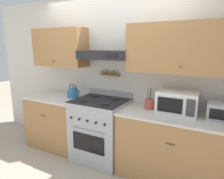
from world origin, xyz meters
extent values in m
plane|color=#B2A38E|center=(0.00, 0.00, 0.00)|extent=(16.00, 16.00, 0.00)
cube|color=silver|center=(0.00, 0.70, 1.27)|extent=(5.20, 0.08, 2.55)
cube|color=#AD7A47|center=(-0.89, 0.49, 1.73)|extent=(0.98, 0.33, 0.63)
sphere|color=brown|center=(-0.89, 0.32, 1.51)|extent=(0.02, 0.02, 0.02)
cube|color=#AD7A47|center=(1.13, 0.49, 1.73)|extent=(1.45, 0.33, 0.63)
sphere|color=brown|center=(1.13, 0.32, 1.51)|extent=(0.02, 0.02, 0.02)
cube|color=#232326|center=(0.00, 0.47, 1.62)|extent=(0.81, 0.37, 0.13)
cube|color=black|center=(0.23, 0.28, 1.62)|extent=(0.19, 0.01, 0.06)
cube|color=#AD7A47|center=(0.00, 0.62, 1.30)|extent=(0.34, 0.07, 0.02)
cylinder|color=olive|center=(-0.14, 0.62, 1.34)|extent=(0.03, 0.03, 0.06)
cylinder|color=olive|center=(-0.07, 0.62, 1.34)|extent=(0.03, 0.03, 0.06)
cylinder|color=olive|center=(0.00, 0.62, 1.34)|extent=(0.03, 0.03, 0.06)
cylinder|color=olive|center=(0.07, 0.62, 1.34)|extent=(0.03, 0.03, 0.06)
cylinder|color=olive|center=(0.14, 0.62, 1.34)|extent=(0.03, 0.03, 0.06)
cube|color=#AD7A47|center=(-0.89, 0.34, 0.43)|extent=(0.98, 0.64, 0.87)
cube|color=silver|center=(-0.89, 0.34, 0.89)|extent=(1.00, 0.66, 0.03)
cylinder|color=brown|center=(-0.89, 0.01, 0.65)|extent=(0.10, 0.01, 0.01)
cube|color=#AD7A47|center=(1.13, 0.34, 0.43)|extent=(1.45, 0.64, 0.87)
cube|color=silver|center=(1.13, 0.34, 0.89)|extent=(1.47, 0.66, 0.03)
cylinder|color=brown|center=(1.13, 0.01, 0.65)|extent=(0.10, 0.01, 0.01)
cube|color=#ADAFB5|center=(0.00, 0.32, 0.47)|extent=(0.78, 0.66, 0.95)
cube|color=black|center=(0.00, -0.02, 0.40)|extent=(0.53, 0.01, 0.26)
cylinder|color=#ADAFB5|center=(0.00, -0.04, 0.59)|extent=(0.55, 0.02, 0.02)
cube|color=black|center=(0.00, 0.32, 0.95)|extent=(0.78, 0.66, 0.01)
cylinder|color=#232326|center=(-0.19, 0.16, 0.97)|extent=(0.11, 0.11, 0.02)
cylinder|color=#232326|center=(0.19, 0.16, 0.97)|extent=(0.11, 0.11, 0.02)
cylinder|color=#232326|center=(-0.19, 0.48, 0.97)|extent=(0.11, 0.11, 0.02)
cylinder|color=#232326|center=(0.19, 0.48, 0.97)|extent=(0.11, 0.11, 0.02)
cylinder|color=black|center=(-0.28, -0.03, 0.74)|extent=(0.03, 0.02, 0.03)
cylinder|color=black|center=(-0.14, -0.03, 0.74)|extent=(0.03, 0.02, 0.03)
cylinder|color=black|center=(0.00, -0.03, 0.74)|extent=(0.03, 0.02, 0.03)
cylinder|color=black|center=(0.14, -0.03, 0.74)|extent=(0.03, 0.02, 0.03)
cylinder|color=black|center=(0.28, -0.03, 0.74)|extent=(0.03, 0.02, 0.03)
cube|color=#ADAFB5|center=(0.00, 0.63, 1.00)|extent=(0.78, 0.04, 0.09)
cylinder|color=teal|center=(-0.60, 0.42, 0.97)|extent=(0.18, 0.18, 0.13)
ellipsoid|color=teal|center=(-0.60, 0.42, 1.03)|extent=(0.17, 0.17, 0.07)
sphere|color=black|center=(-0.60, 0.42, 1.08)|extent=(0.02, 0.02, 0.02)
cylinder|color=teal|center=(-0.52, 0.42, 0.99)|extent=(0.11, 0.04, 0.10)
torus|color=black|center=(-0.60, 0.42, 1.05)|extent=(0.16, 0.01, 0.16)
cube|color=white|center=(1.11, 0.44, 1.05)|extent=(0.50, 0.39, 0.29)
cube|color=black|center=(1.05, 0.24, 1.05)|extent=(0.30, 0.01, 0.18)
cube|color=#38383D|center=(1.29, 0.24, 1.05)|extent=(0.10, 0.01, 0.21)
cylinder|color=#B24C42|center=(0.74, 0.42, 0.97)|extent=(0.14, 0.14, 0.13)
cylinder|color=olive|center=(0.72, 0.41, 1.11)|extent=(0.01, 0.05, 0.16)
cylinder|color=#28282B|center=(0.75, 0.42, 1.11)|extent=(0.01, 0.04, 0.16)
cylinder|color=#B2B2B7|center=(0.77, 0.43, 1.11)|extent=(0.01, 0.03, 0.16)
cube|color=#ADAFB5|center=(1.61, 0.42, 1.00)|extent=(0.30, 0.27, 0.20)
cube|color=black|center=(1.59, 0.28, 1.00)|extent=(0.19, 0.01, 0.12)
camera|label=1|loc=(1.54, -2.16, 1.76)|focal=32.00mm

